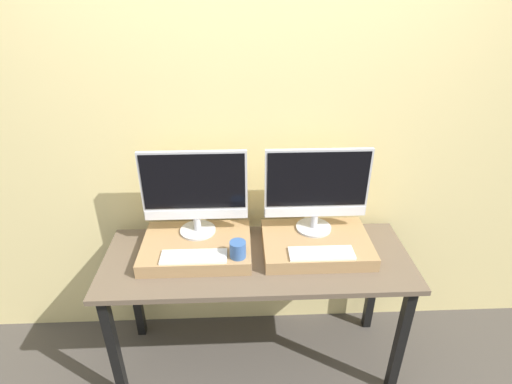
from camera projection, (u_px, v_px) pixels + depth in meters
name	position (u px, v px, depth m)	size (l,w,h in m)	color
wall_back	(254.00, 143.00, 2.22)	(8.00, 0.04, 2.60)	#DBC684
workbench	(257.00, 271.00, 2.19)	(1.65, 0.60, 0.79)	brown
wooden_riser_left	(197.00, 247.00, 2.16)	(0.58, 0.42, 0.07)	#99754C
monitor_left	(195.00, 190.00, 2.10)	(0.56, 0.20, 0.48)	#B2B2B7
keyboard_left	(194.00, 256.00, 2.02)	(0.33, 0.11, 0.01)	silver
mug	(238.00, 249.00, 2.01)	(0.08, 0.08, 0.09)	#335693
wooden_riser_right	(316.00, 244.00, 2.18)	(0.58, 0.42, 0.07)	#99754C
monitor_right	(317.00, 188.00, 2.13)	(0.56, 0.20, 0.48)	#B2B2B7
keyboard_right	(321.00, 253.00, 2.04)	(0.33, 0.11, 0.01)	silver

